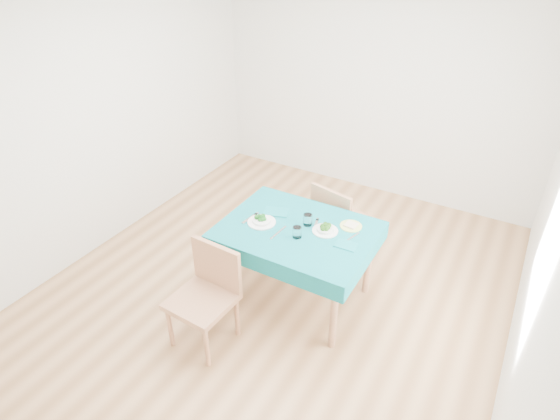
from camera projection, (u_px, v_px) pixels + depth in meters
The scene contains 16 objects.
room_shell at pixel (280, 158), 3.78m from camera, with size 4.02×4.52×2.73m.
table at pixel (297, 264), 4.16m from camera, with size 1.28×0.97×0.76m, color #09626B.
chair_near at pixel (200, 286), 3.61m from camera, with size 0.46×0.51×1.16m, color #A26E4C.
chair_far at pixel (343, 207), 4.61m from camera, with size 0.46×0.50×1.15m, color #A26E4C.
bowl_near at pixel (262, 219), 4.02m from camera, with size 0.25×0.25×0.07m, color white, non-canonical shape.
bowl_far at pixel (325, 228), 3.91m from camera, with size 0.22×0.22×0.07m, color white, non-canonical shape.
fork_near at pixel (250, 218), 4.10m from camera, with size 0.03×0.20×0.00m, color silver.
knife_near at pixel (278, 233), 3.91m from camera, with size 0.02×0.23×0.00m, color silver.
fork_far at pixel (316, 224), 4.02m from camera, with size 0.02×0.17×0.00m, color silver.
knife_far at pixel (351, 238), 3.85m from camera, with size 0.02×0.22×0.00m, color silver.
napkin_near at pixel (276, 212), 4.18m from camera, with size 0.21×0.15×0.01m, color #0E6D76.
napkin_far at pixel (346, 245), 3.76m from camera, with size 0.18×0.12×0.01m, color #0E6D76.
tumbler_center at pixel (308, 220), 3.99m from camera, with size 0.08×0.08×0.10m, color white.
tumbler_side at pixel (297, 232), 3.84m from camera, with size 0.08×0.08×0.10m, color white.
side_plate at pixel (351, 226), 3.99m from camera, with size 0.19×0.19×0.01m, color #D0E16E.
bread_slice at pixel (351, 225), 3.98m from camera, with size 0.10×0.10×0.01m, color beige.
Camera 1 is at (1.71, -2.97, 3.00)m, focal length 30.00 mm.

